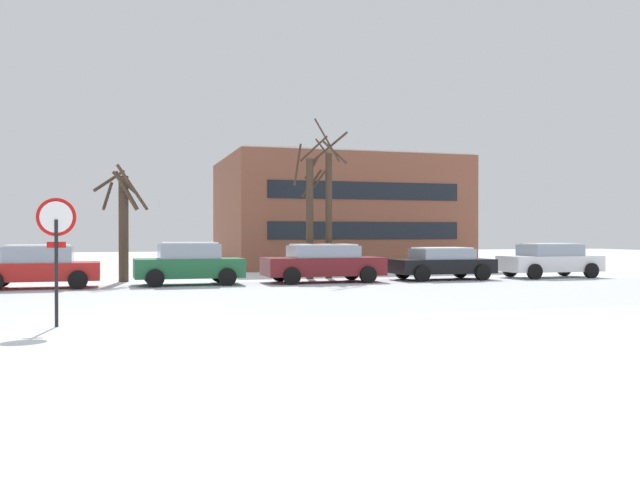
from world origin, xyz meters
The scene contains 12 objects.
ground_plane centered at (0.00, 0.00, 0.00)m, with size 120.00×120.00×0.00m, color white.
road_surface centered at (0.00, 3.84, 0.00)m, with size 80.00×9.68×0.00m.
stop_sign centered at (-1.44, -1.26, 1.80)m, with size 0.76×0.10×2.56m.
parked_car_red centered at (-2.83, 9.44, 0.75)m, with size 4.01×2.05×1.49m.
parked_car_green centered at (2.25, 9.63, 0.78)m, with size 3.91×2.06×1.56m.
parked_car_maroon centered at (7.34, 9.50, 0.76)m, with size 4.60×2.14×1.47m.
parked_car_black centered at (12.43, 9.61, 0.69)m, with size 4.11×2.10×1.32m.
parked_car_white centered at (17.51, 9.60, 0.75)m, with size 4.27×2.06×1.47m.
tree_far_left centered at (7.43, 11.74, 2.71)m, with size 1.50×1.02×5.69m.
tree_far_mid centered at (8.26, 11.79, 3.03)m, with size 2.25×1.92×6.64m.
tree_far_right centered at (-0.03, 11.96, 2.38)m, with size 2.10×2.11×4.50m.
building_far_right centered at (11.99, 22.28, 3.11)m, with size 12.89×9.99×6.22m.
Camera 1 is at (-0.32, -15.87, 1.84)m, focal length 38.77 mm.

